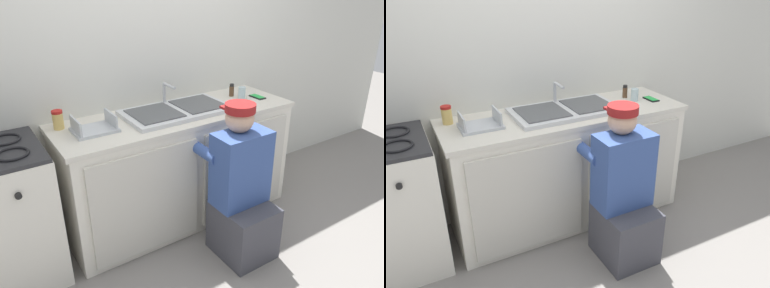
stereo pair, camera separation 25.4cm
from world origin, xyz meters
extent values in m
plane|color=gray|center=(0.00, 0.00, 0.00)|extent=(12.00, 12.00, 0.00)
cube|color=silver|center=(0.00, 0.65, 1.25)|extent=(6.00, 0.10, 2.50)
cube|color=silver|center=(0.00, 0.30, 0.43)|extent=(1.81, 0.60, 0.87)
cube|color=beige|center=(-0.43, -0.01, 0.43)|extent=(0.80, 0.02, 0.77)
cube|color=beige|center=(0.43, -0.01, 0.43)|extent=(0.80, 0.02, 0.77)
cube|color=beige|center=(0.00, 0.30, 0.89)|extent=(1.85, 0.62, 0.03)
cube|color=silver|center=(0.00, 0.30, 0.92)|extent=(0.80, 0.44, 0.03)
cube|color=#4C4F51|center=(-0.19, 0.30, 0.94)|extent=(0.33, 0.35, 0.01)
cube|color=#4C4F51|center=(0.19, 0.30, 0.94)|extent=(0.33, 0.35, 0.01)
cylinder|color=#B7BABF|center=(0.00, 0.49, 0.99)|extent=(0.02, 0.02, 0.18)
cylinder|color=#B7BABF|center=(0.00, 0.41, 1.08)|extent=(0.02, 0.16, 0.02)
cube|color=silver|center=(-1.31, 0.30, 0.45)|extent=(0.66, 0.60, 0.90)
torus|color=black|center=(-1.16, 0.18, 0.93)|extent=(0.19, 0.19, 0.02)
torus|color=black|center=(-1.16, 0.42, 0.93)|extent=(0.19, 0.19, 0.02)
cylinder|color=black|center=(-1.20, -0.01, 0.76)|extent=(0.04, 0.02, 0.04)
cube|color=#3F3F47|center=(0.13, -0.35, 0.20)|extent=(0.36, 0.40, 0.40)
cube|color=#334C8C|center=(0.13, -0.29, 0.66)|extent=(0.38, 0.22, 0.52)
sphere|color=tan|center=(0.13, -0.25, 1.01)|extent=(0.19, 0.19, 0.19)
cylinder|color=maroon|center=(0.13, -0.25, 1.08)|extent=(0.20, 0.20, 0.06)
cube|color=maroon|center=(0.13, -0.17, 1.06)|extent=(0.13, 0.09, 0.02)
cylinder|color=#334C8C|center=(-0.04, -0.09, 0.75)|extent=(0.08, 0.30, 0.08)
cylinder|color=#334C8C|center=(0.30, -0.09, 0.75)|extent=(0.08, 0.30, 0.08)
cylinder|color=#513823|center=(0.60, 0.40, 0.95)|extent=(0.04, 0.04, 0.08)
cylinder|color=black|center=(0.60, 0.40, 1.00)|extent=(0.04, 0.04, 0.02)
cube|color=#B2B7BC|center=(-0.64, 0.29, 0.91)|extent=(0.28, 0.22, 0.02)
cube|color=#B2B7BC|center=(-0.76, 0.29, 0.96)|extent=(0.01, 0.21, 0.10)
cube|color=#B2B7BC|center=(-0.52, 0.29, 0.96)|extent=(0.01, 0.21, 0.10)
cube|color=black|center=(0.75, 0.25, 0.91)|extent=(0.07, 0.14, 0.01)
cube|color=green|center=(0.75, 0.25, 0.92)|extent=(0.06, 0.12, 0.00)
cylinder|color=#DBB760|center=(-0.82, 0.47, 0.96)|extent=(0.07, 0.07, 0.11)
cylinder|color=#B21E19|center=(-0.82, 0.47, 1.02)|extent=(0.07, 0.07, 0.02)
cylinder|color=#ADC6CC|center=(0.62, 0.29, 0.95)|extent=(0.06, 0.06, 0.10)
camera|label=1|loc=(-1.36, -1.95, 1.86)|focal=35.00mm
camera|label=2|loc=(-1.14, -2.08, 1.86)|focal=35.00mm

